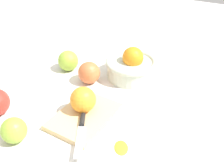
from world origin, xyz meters
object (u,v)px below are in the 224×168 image
at_px(orange_on_board, 83,100).
at_px(knife, 81,129).
at_px(apple_front_left, 68,61).
at_px(apple_front_right_2, 14,130).
at_px(apple_front_left_2, 89,73).
at_px(bowl, 132,65).
at_px(cutting_board, 84,116).

distance_m(orange_on_board, knife, 0.09).
distance_m(knife, apple_front_left, 0.35).
relative_size(orange_on_board, apple_front_right_2, 1.09).
xyz_separation_m(knife, apple_front_left_2, (-0.23, -0.11, 0.02)).
xyz_separation_m(bowl, knife, (0.33, -0.01, -0.02)).
bearing_deg(apple_front_right_2, apple_front_left, -169.00).
bearing_deg(orange_on_board, knife, 25.97).
bearing_deg(knife, apple_front_left, -141.81).
relative_size(knife, apple_front_left, 1.96).
distance_m(cutting_board, orange_on_board, 0.05).
xyz_separation_m(apple_front_left, apple_front_left_2, (0.04, 0.11, 0.00)).
relative_size(orange_on_board, apple_front_left, 1.00).
bearing_deg(orange_on_board, apple_front_left_2, -156.29).
distance_m(cutting_board, apple_front_right_2, 0.19).
bearing_deg(apple_front_left_2, cutting_board, 24.83).
relative_size(apple_front_left, apple_front_left_2, 0.99).
bearing_deg(apple_front_right_2, bowl, 159.75).
relative_size(knife, apple_front_left_2, 1.95).
distance_m(cutting_board, knife, 0.07).
distance_m(knife, apple_front_right_2, 0.17).
relative_size(bowl, apple_front_left, 2.41).
distance_m(apple_front_right_2, apple_front_left_2, 0.33).
height_order(knife, apple_front_left_2, apple_front_left_2).
bearing_deg(apple_front_left, apple_front_left_2, 69.36).
xyz_separation_m(cutting_board, orange_on_board, (-0.02, -0.01, 0.05)).
bearing_deg(knife, apple_front_right_2, -58.09).
bearing_deg(cutting_board, bowl, 172.57).
relative_size(cutting_board, apple_front_left_2, 2.65).
bearing_deg(orange_on_board, apple_front_left, -137.99).
height_order(knife, apple_front_right_2, apple_front_right_2).
height_order(apple_front_left, apple_front_right_2, apple_front_left).
height_order(cutting_board, knife, knife).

